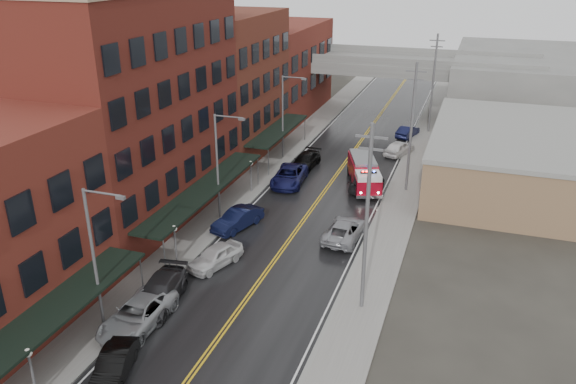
% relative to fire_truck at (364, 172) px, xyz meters
% --- Properties ---
extents(road, '(11.00, 160.00, 0.02)m').
position_rel_fire_truck_xyz_m(road, '(-3.19, -4.85, -1.43)').
color(road, black).
rests_on(road, ground).
extents(sidewalk_left, '(3.00, 160.00, 0.15)m').
position_rel_fire_truck_xyz_m(sidewalk_left, '(-10.49, -4.85, -1.37)').
color(sidewalk_left, slate).
rests_on(sidewalk_left, ground).
extents(sidewalk_right, '(3.00, 160.00, 0.15)m').
position_rel_fire_truck_xyz_m(sidewalk_right, '(4.11, -4.85, -1.37)').
color(sidewalk_right, slate).
rests_on(sidewalk_right, ground).
extents(curb_left, '(0.30, 160.00, 0.15)m').
position_rel_fire_truck_xyz_m(curb_left, '(-8.84, -4.85, -1.37)').
color(curb_left, gray).
rests_on(curb_left, ground).
extents(curb_right, '(0.30, 160.00, 0.15)m').
position_rel_fire_truck_xyz_m(curb_right, '(2.46, -4.85, -1.37)').
color(curb_right, gray).
rests_on(curb_right, ground).
extents(brick_building_b, '(9.00, 20.00, 18.00)m').
position_rel_fire_truck_xyz_m(brick_building_b, '(-16.49, -11.85, 7.56)').
color(brick_building_b, '#5D1A18').
rests_on(brick_building_b, ground).
extents(brick_building_c, '(9.00, 15.00, 15.00)m').
position_rel_fire_truck_xyz_m(brick_building_c, '(-16.49, 5.65, 6.06)').
color(brick_building_c, '#5A211B').
rests_on(brick_building_c, ground).
extents(brick_building_far, '(9.00, 20.00, 12.00)m').
position_rel_fire_truck_xyz_m(brick_building_far, '(-16.49, 23.15, 4.56)').
color(brick_building_far, maroon).
rests_on(brick_building_far, ground).
extents(tan_building, '(14.00, 22.00, 5.00)m').
position_rel_fire_truck_xyz_m(tan_building, '(12.81, 5.15, 1.06)').
color(tan_building, '#91684E').
rests_on(tan_building, ground).
extents(right_far_block, '(18.00, 30.00, 8.00)m').
position_rel_fire_truck_xyz_m(right_far_block, '(14.81, 35.15, 2.56)').
color(right_far_block, slate).
rests_on(right_far_block, ground).
extents(awning_0, '(2.60, 16.00, 3.09)m').
position_rel_fire_truck_xyz_m(awning_0, '(-10.68, -30.85, 1.55)').
color(awning_0, black).
rests_on(awning_0, ground).
extents(awning_1, '(2.60, 18.00, 3.09)m').
position_rel_fire_truck_xyz_m(awning_1, '(-10.68, -11.85, 1.55)').
color(awning_1, black).
rests_on(awning_1, ground).
extents(awning_2, '(2.60, 13.00, 3.09)m').
position_rel_fire_truck_xyz_m(awning_2, '(-10.68, 5.65, 1.54)').
color(awning_2, black).
rests_on(awning_2, ground).
extents(globe_lamp_0, '(0.44, 0.44, 3.12)m').
position_rel_fire_truck_xyz_m(globe_lamp_0, '(-9.59, -32.85, 0.87)').
color(globe_lamp_0, '#59595B').
rests_on(globe_lamp_0, ground).
extents(globe_lamp_1, '(0.44, 0.44, 3.12)m').
position_rel_fire_truck_xyz_m(globe_lamp_1, '(-9.59, -18.85, 0.87)').
color(globe_lamp_1, '#59595B').
rests_on(globe_lamp_1, ground).
extents(globe_lamp_2, '(0.44, 0.44, 3.12)m').
position_rel_fire_truck_xyz_m(globe_lamp_2, '(-9.59, -4.85, 0.87)').
color(globe_lamp_2, '#59595B').
rests_on(globe_lamp_2, ground).
extents(street_lamp_0, '(2.64, 0.22, 9.00)m').
position_rel_fire_truck_xyz_m(street_lamp_0, '(-9.74, -26.85, 3.74)').
color(street_lamp_0, '#59595B').
rests_on(street_lamp_0, ground).
extents(street_lamp_1, '(2.64, 0.22, 9.00)m').
position_rel_fire_truck_xyz_m(street_lamp_1, '(-9.74, -10.85, 3.74)').
color(street_lamp_1, '#59595B').
rests_on(street_lamp_1, ground).
extents(street_lamp_2, '(2.64, 0.22, 9.00)m').
position_rel_fire_truck_xyz_m(street_lamp_2, '(-9.74, 5.15, 3.74)').
color(street_lamp_2, '#59595B').
rests_on(street_lamp_2, ground).
extents(utility_pole_0, '(1.80, 0.24, 12.00)m').
position_rel_fire_truck_xyz_m(utility_pole_0, '(4.01, -19.85, 4.86)').
color(utility_pole_0, '#59595B').
rests_on(utility_pole_0, ground).
extents(utility_pole_1, '(1.80, 0.24, 12.00)m').
position_rel_fire_truck_xyz_m(utility_pole_1, '(4.01, 0.15, 4.86)').
color(utility_pole_1, '#59595B').
rests_on(utility_pole_1, ground).
extents(utility_pole_2, '(1.80, 0.24, 12.00)m').
position_rel_fire_truck_xyz_m(utility_pole_2, '(4.01, 20.15, 4.86)').
color(utility_pole_2, '#59595B').
rests_on(utility_pole_2, ground).
extents(overpass, '(40.00, 10.00, 7.50)m').
position_rel_fire_truck_xyz_m(overpass, '(-3.19, 27.15, 4.54)').
color(overpass, slate).
rests_on(overpass, ground).
extents(fire_truck, '(4.76, 7.64, 2.66)m').
position_rel_fire_truck_xyz_m(fire_truck, '(0.00, 0.00, 0.00)').
color(fire_truck, maroon).
rests_on(fire_truck, ground).
extents(parked_car_left_1, '(2.62, 4.51, 1.41)m').
position_rel_fire_truck_xyz_m(parked_car_left_1, '(-6.94, -30.15, -0.74)').
color(parked_car_left_1, black).
rests_on(parked_car_left_1, ground).
extents(parked_car_left_2, '(2.77, 5.81, 1.60)m').
position_rel_fire_truck_xyz_m(parked_car_left_2, '(-8.19, -25.96, -0.64)').
color(parked_car_left_2, gray).
rests_on(parked_car_left_2, ground).
extents(parked_car_left_3, '(3.15, 5.99, 1.65)m').
position_rel_fire_truck_xyz_m(parked_car_left_3, '(-8.19, -23.55, -0.61)').
color(parked_car_left_3, black).
rests_on(parked_car_left_3, ground).
extents(parked_car_left_4, '(3.15, 4.80, 1.52)m').
position_rel_fire_truck_xyz_m(parked_car_left_4, '(-6.91, -18.05, -0.68)').
color(parked_car_left_4, silver).
rests_on(parked_car_left_4, ground).
extents(parked_car_left_5, '(3.10, 5.11, 1.59)m').
position_rel_fire_truck_xyz_m(parked_car_left_5, '(-7.83, -12.04, -0.65)').
color(parked_car_left_5, black).
rests_on(parked_car_left_5, ground).
extents(parked_car_left_6, '(3.30, 6.21, 1.66)m').
position_rel_fire_truck_xyz_m(parked_car_left_6, '(-6.94, -1.65, -0.61)').
color(parked_car_left_6, '#131548').
rests_on(parked_car_left_6, ground).
extents(parked_car_left_7, '(2.40, 5.25, 1.49)m').
position_rel_fire_truck_xyz_m(parked_car_left_7, '(-6.79, 3.15, -0.70)').
color(parked_car_left_7, black).
rests_on(parked_car_left_7, ground).
extents(parked_car_right_0, '(2.86, 5.62, 1.52)m').
position_rel_fire_truck_xyz_m(parked_car_right_0, '(0.79, -11.05, -0.68)').
color(parked_car_right_0, gray).
rests_on(parked_car_right_0, ground).
extents(parked_car_right_1, '(3.11, 5.29, 1.44)m').
position_rel_fire_truck_xyz_m(parked_car_right_1, '(0.41, -0.65, -0.72)').
color(parked_car_right_1, '#272729').
rests_on(parked_car_right_1, ground).
extents(parked_car_right_2, '(3.31, 5.01, 1.59)m').
position_rel_fire_truck_xyz_m(parked_car_right_2, '(1.81, 10.42, -0.65)').
color(parked_car_right_2, white).
rests_on(parked_car_right_2, ground).
extents(parked_car_right_3, '(2.52, 4.51, 1.41)m').
position_rel_fire_truck_xyz_m(parked_car_right_3, '(1.81, 17.35, -0.74)').
color(parked_car_right_3, black).
rests_on(parked_car_right_3, ground).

